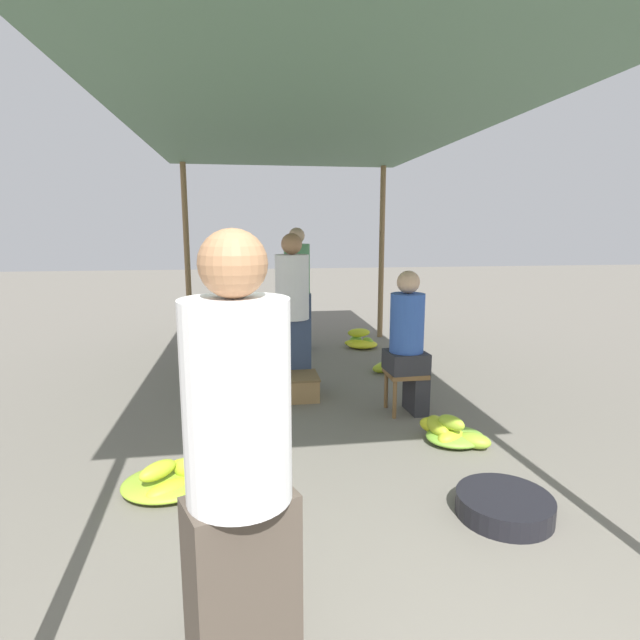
# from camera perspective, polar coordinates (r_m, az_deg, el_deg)

# --- Properties ---
(canopy_post_back_left) EXTENTS (0.08, 0.08, 2.54)m
(canopy_post_back_left) POSITION_cam_1_polar(r_m,az_deg,el_deg) (7.37, -14.95, 7.17)
(canopy_post_back_left) COLOR olive
(canopy_post_back_left) RESTS_ON ground
(canopy_post_back_right) EXTENTS (0.08, 0.08, 2.54)m
(canopy_post_back_right) POSITION_cam_1_polar(r_m,az_deg,el_deg) (7.60, 7.05, 7.52)
(canopy_post_back_right) COLOR olive
(canopy_post_back_right) RESTS_ON ground
(canopy_tarp) EXTENTS (3.24, 6.30, 0.04)m
(canopy_tarp) POSITION_cam_1_polar(r_m,az_deg,el_deg) (4.50, -0.67, 22.25)
(canopy_tarp) COLOR #567A60
(canopy_tarp) RESTS_ON canopy_post_front_left
(vendor_foreground) EXTENTS (0.45, 0.45, 1.64)m
(vendor_foreground) POSITION_cam_1_polar(r_m,az_deg,el_deg) (1.73, -9.21, -16.71)
(vendor_foreground) COLOR #4C4238
(vendor_foreground) RESTS_ON ground
(stool) EXTENTS (0.34, 0.34, 0.38)m
(stool) POSITION_cam_1_polar(r_m,az_deg,el_deg) (4.57, 9.72, -6.66)
(stool) COLOR brown
(stool) RESTS_ON ground
(vendor_seated) EXTENTS (0.36, 0.36, 1.28)m
(vendor_seated) POSITION_cam_1_polar(r_m,az_deg,el_deg) (4.49, 10.08, -2.34)
(vendor_seated) COLOR #2D2D33
(vendor_seated) RESTS_ON ground
(basin_black) EXTENTS (0.55, 0.55, 0.13)m
(basin_black) POSITION_cam_1_polar(r_m,az_deg,el_deg) (3.25, 20.31, -19.26)
(basin_black) COLOR black
(basin_black) RESTS_ON ground
(banana_pile_left_0) EXTENTS (0.39, 0.36, 0.29)m
(banana_pile_left_0) POSITION_cam_1_polar(r_m,az_deg,el_deg) (6.02, -12.19, -4.69)
(banana_pile_left_0) COLOR #BFD12A
(banana_pile_left_0) RESTS_ON ground
(banana_pile_left_1) EXTENTS (0.57, 0.51, 0.23)m
(banana_pile_left_1) POSITION_cam_1_polar(r_m,az_deg,el_deg) (3.45, -16.69, -17.08)
(banana_pile_left_1) COLOR #B6CD2C
(banana_pile_left_1) RESTS_ON ground
(banana_pile_left_2) EXTENTS (0.57, 0.51, 0.30)m
(banana_pile_left_2) POSITION_cam_1_polar(r_m,az_deg,el_deg) (5.51, -9.86, -6.11)
(banana_pile_left_2) COLOR yellow
(banana_pile_left_2) RESTS_ON ground
(banana_pile_left_3) EXTENTS (0.59, 0.63, 0.28)m
(banana_pile_left_3) POSITION_cam_1_polar(r_m,az_deg,el_deg) (6.84, -10.10, -2.94)
(banana_pile_left_3) COLOR yellow
(banana_pile_left_3) RESTS_ON ground
(banana_pile_right_0) EXTENTS (0.56, 0.51, 0.20)m
(banana_pile_right_0) POSITION_cam_1_polar(r_m,az_deg,el_deg) (5.91, 8.43, -5.19)
(banana_pile_right_0) COLOR yellow
(banana_pile_right_0) RESTS_ON ground
(banana_pile_right_1) EXTENTS (0.47, 0.46, 0.27)m
(banana_pile_right_1) POSITION_cam_1_polar(r_m,az_deg,el_deg) (7.02, 4.65, -2.46)
(banana_pile_right_1) COLOR #8DBD33
(banana_pile_right_1) RESTS_ON ground
(banana_pile_right_2) EXTENTS (0.50, 0.51, 0.25)m
(banana_pile_right_2) POSITION_cam_1_polar(r_m,az_deg,el_deg) (4.09, 14.73, -12.41)
(banana_pile_right_2) COLOR #B9CE2B
(banana_pile_right_2) RESTS_ON ground
(crate_near) EXTENTS (0.41, 0.41, 0.23)m
(crate_near) POSITION_cam_1_polar(r_m,az_deg,el_deg) (4.93, -2.62, -7.59)
(crate_near) COLOR #9E7A4C
(crate_near) RESTS_ON ground
(shopper_walking_mid) EXTENTS (0.36, 0.35, 1.60)m
(shopper_walking_mid) POSITION_cam_1_polar(r_m,az_deg,el_deg) (5.04, -3.18, 1.12)
(shopper_walking_mid) COLOR #384766
(shopper_walking_mid) RESTS_ON ground
(shopper_walking_far) EXTENTS (0.37, 0.36, 1.66)m
(shopper_walking_far) POSITION_cam_1_polar(r_m,az_deg,el_deg) (6.84, -2.64, 3.82)
(shopper_walking_far) COLOR #384766
(shopper_walking_far) RESTS_ON ground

